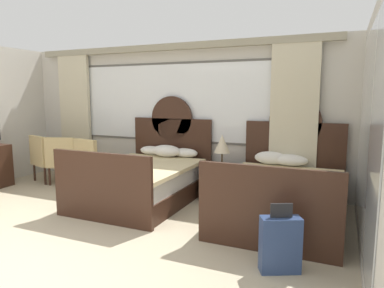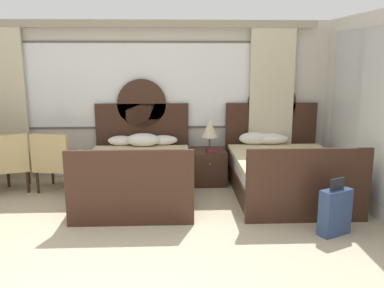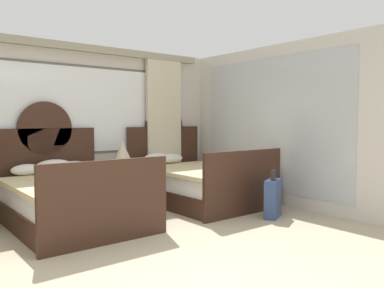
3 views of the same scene
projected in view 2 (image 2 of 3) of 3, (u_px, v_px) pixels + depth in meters
wall_back_window at (139, 96)px, 7.06m from camera, size 6.51×0.22×2.70m
bed_near_window at (138, 173)px, 6.22m from camera, size 1.60×2.19×1.72m
bed_near_mirror at (284, 171)px, 6.31m from camera, size 1.60×2.19×1.72m
nightstand_between_beds at (209, 167)px, 6.88m from camera, size 0.57×0.60×0.57m
table_lamp_on_nightstand at (210, 129)px, 6.75m from camera, size 0.27×0.27×0.52m
book_on_nightstand at (212, 151)px, 6.71m from camera, size 0.18×0.26×0.03m
armchair_by_window_left at (55, 160)px, 6.43m from camera, size 0.68×0.68×0.94m
armchair_by_window_centre at (10, 160)px, 6.40m from camera, size 0.73×0.73×0.94m
suitcase_on_floor at (335, 212)px, 4.88m from camera, size 0.43×0.33×0.70m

